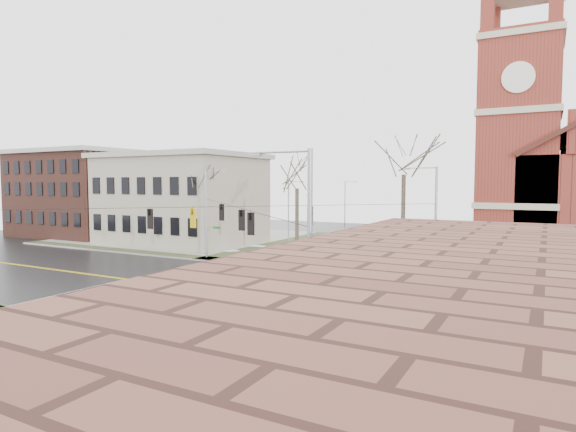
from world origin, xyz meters
The scene contains 18 objects.
ground centered at (0.00, 0.00, 0.00)m, with size 120.00×120.00×0.00m, color black.
sidewalks centered at (0.00, 0.00, 0.08)m, with size 80.00×80.00×0.17m.
road_markings centered at (0.00, 0.00, 0.01)m, with size 100.00×100.00×0.01m.
civic_building_a centered at (-22.00, 20.00, 5.50)m, with size 18.00×14.00×11.00m, color gray.
civic_building_b centered at (-42.00, 22.00, 6.00)m, with size 18.00×16.00×12.00m, color #552D24.
signal_pole_ne centered at (11.32, 11.50, 4.95)m, with size 2.75×0.22×9.00m.
signal_pole_nw centered at (-11.32, 11.50, 4.95)m, with size 2.75×0.22×9.00m.
signal_pole_se centered at (11.32, -11.50, 4.95)m, with size 2.75×0.22×9.00m.
span_wires centered at (0.00, 0.00, 6.20)m, with size 23.02×23.02×0.03m.
traffic_signals centered at (0.00, -0.67, 5.45)m, with size 8.21×8.26×1.30m.
streetlight_north_a centered at (-10.65, 28.00, 4.47)m, with size 2.30×0.20×8.00m.
streetlight_north_b centered at (-10.65, 48.00, 4.47)m, with size 2.30×0.20×8.00m.
cargo_van centered at (2.20, -3.47, 1.12)m, with size 3.56×5.30×1.89m.
parked_car_a centered at (16.45, 7.77, 0.64)m, with size 1.52×3.78×1.29m, color black.
parked_car_b centered at (19.43, 8.61, 0.55)m, with size 1.17×3.34×1.10m, color black.
tree_nw_far centered at (-13.64, 13.95, 8.03)m, with size 4.00×4.00×11.09m.
tree_nw_near centered at (-1.71, 12.92, 7.80)m, with size 4.00×4.00×10.76m.
tree_ne centered at (8.32, 13.60, 9.12)m, with size 4.00×4.00×12.63m.
Camera 1 is at (19.38, -27.74, 7.88)m, focal length 30.00 mm.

